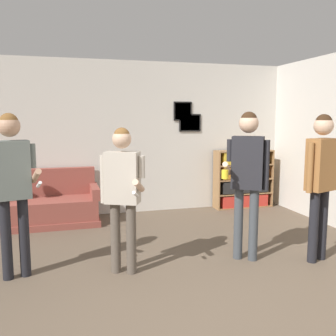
{
  "coord_description": "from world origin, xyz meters",
  "views": [
    {
      "loc": [
        -1.05,
        -2.42,
        1.71
      ],
      "look_at": [
        0.21,
        2.09,
        1.08
      ],
      "focal_mm": 40.0,
      "sensor_mm": 36.0,
      "label": 1
    }
  ],
  "objects": [
    {
      "name": "wall_back",
      "position": [
        0.01,
        4.2,
        1.35
      ],
      "size": [
        8.41,
        0.08,
        2.7
      ],
      "color": "beige",
      "rests_on": "ground_plane"
    },
    {
      "name": "couch",
      "position": [
        -1.43,
        3.79,
        0.29
      ],
      "size": [
        1.8,
        0.8,
        0.87
      ],
      "color": "brown",
      "rests_on": "ground_plane"
    },
    {
      "name": "bookshelf",
      "position": [
        2.24,
        3.99,
        0.55
      ],
      "size": [
        1.13,
        0.3,
        1.1
      ],
      "color": "olive",
      "rests_on": "ground_plane"
    },
    {
      "name": "person_player_foreground_left",
      "position": [
        -1.58,
        1.72,
        1.09
      ],
      "size": [
        0.56,
        0.44,
        1.76
      ],
      "color": "black",
      "rests_on": "ground_plane"
    },
    {
      "name": "person_player_foreground_center",
      "position": [
        -0.45,
        1.54,
        0.98
      ],
      "size": [
        0.46,
        0.57,
        1.61
      ],
      "color": "brown",
      "rests_on": "ground_plane"
    },
    {
      "name": "person_watcher_holding_cup",
      "position": [
        1.03,
        1.54,
        1.11
      ],
      "size": [
        0.59,
        0.37,
        1.78
      ],
      "color": "#3D4247",
      "rests_on": "ground_plane"
    },
    {
      "name": "person_spectator_near_bookshelf",
      "position": [
        1.85,
        1.27,
        1.09
      ],
      "size": [
        0.48,
        0.3,
        1.75
      ],
      "color": "black",
      "rests_on": "ground_plane"
    }
  ]
}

